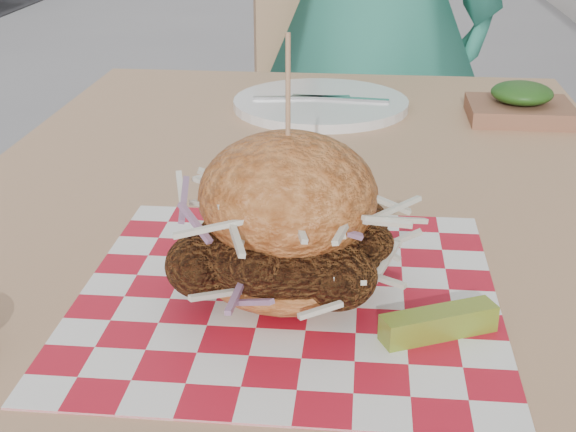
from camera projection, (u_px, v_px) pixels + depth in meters
name	position (u px, v px, depth m)	size (l,w,h in m)	color
diner	(371.00, 2.00, 1.78)	(0.60, 0.39, 1.63)	#2E866F
patio_table	(300.00, 260.00, 0.93)	(0.80, 1.20, 0.75)	tan
patio_chair	(325.00, 110.00, 1.94)	(0.52, 0.53, 0.95)	tan
paper_liner	(288.00, 294.00, 0.70)	(0.36, 0.36, 0.00)	red
sandwich	(288.00, 228.00, 0.67)	(0.20, 0.20, 0.22)	#C17136
pickle_spear	(439.00, 323.00, 0.63)	(0.10, 0.02, 0.02)	olive
place_setting	(321.00, 104.00, 1.24)	(0.27, 0.27, 0.02)	white
kraft_tray	(521.00, 104.00, 1.18)	(0.15, 0.12, 0.06)	brown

